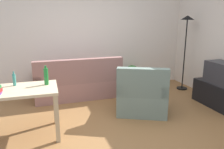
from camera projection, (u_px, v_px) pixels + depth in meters
ground_plane at (116, 125)px, 3.76m from camera, size 5.20×4.40×0.02m
wall_rear at (86, 35)px, 5.45m from camera, size 5.20×0.10×2.70m
couch at (78, 84)px, 5.04m from camera, size 1.89×0.84×0.92m
tv_stand at (219, 95)px, 4.48m from camera, size 0.44×1.10×0.48m
tv at (222, 73)px, 4.37m from camera, size 0.41×0.60×0.44m
torchiere_lamp at (186, 33)px, 5.32m from camera, size 0.32×0.32×1.81m
desk at (15, 96)px, 3.23m from camera, size 1.22×0.73×0.76m
potted_plant at (132, 74)px, 5.76m from camera, size 0.36×0.36×0.57m
armchair at (142, 96)px, 4.21m from camera, size 1.18×1.15×0.92m
bottle_tall at (14, 80)px, 3.35m from camera, size 0.05×0.05×0.22m
bottle_green at (46, 76)px, 3.39m from camera, size 0.07×0.07×0.30m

